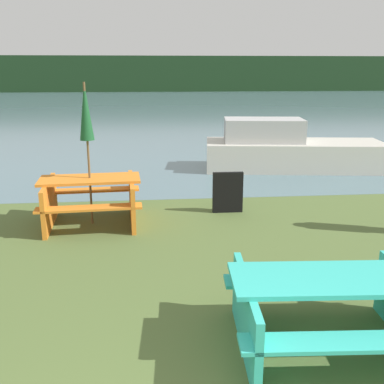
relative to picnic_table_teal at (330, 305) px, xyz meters
name	(u,v)px	position (x,y,z in m)	size (l,w,h in m)	color
water	(151,105)	(-1.49, 30.11, -0.45)	(60.00, 50.00, 0.00)	slate
far_treeline	(150,74)	(-1.49, 50.11, 1.56)	(80.00, 1.60, 4.00)	#193319
picnic_table_teal	(330,305)	(0.00, 0.00, 0.00)	(1.92, 1.49, 0.73)	#33B7A8
picnic_table_orange	(91,197)	(-2.63, 3.78, 0.03)	(1.73, 1.49, 0.80)	orange
umbrella_darkgreen	(86,114)	(-2.63, 3.78, 1.40)	(0.23, 0.23, 2.35)	brown
boat	(288,150)	(1.95, 7.73, 0.05)	(4.71, 2.08, 1.31)	beige
signboard	(228,192)	(-0.24, 4.19, -0.07)	(0.55, 0.08, 0.75)	black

